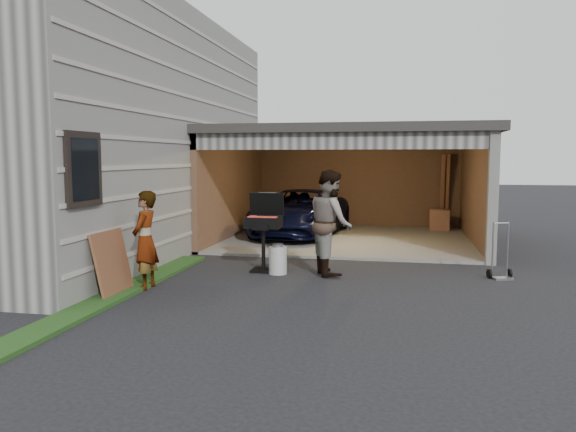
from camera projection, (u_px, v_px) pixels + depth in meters
name	position (u px, v px, depth m)	size (l,w,h in m)	color
ground	(261.00, 298.00, 8.70)	(80.00, 80.00, 0.00)	black
house	(60.00, 134.00, 13.51)	(7.00, 11.00, 5.50)	#474744
groundcover_strip	(95.00, 305.00, 8.17)	(0.50, 8.00, 0.06)	#193814
garage	(351.00, 169.00, 14.98)	(6.80, 6.30, 2.90)	#605E59
minivan	(300.00, 215.00, 15.37)	(2.06, 4.46, 1.24)	black
woman	(145.00, 240.00, 9.23)	(0.59, 0.39, 1.63)	silver
man	(331.00, 222.00, 10.42)	(0.95, 0.74, 1.95)	#49231C
bbq_grill	(264.00, 225.00, 10.69)	(0.67, 0.59, 1.49)	black
propane_tank	(278.00, 260.00, 10.49)	(0.34, 0.34, 0.51)	beige
plywood_panel	(112.00, 263.00, 8.82)	(0.04, 0.93, 1.04)	brown
hand_truck	(501.00, 268.00, 10.08)	(0.45, 0.41, 1.03)	gray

